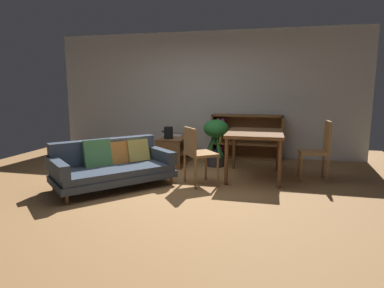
{
  "coord_description": "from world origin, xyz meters",
  "views": [
    {
      "loc": [
        1.44,
        -4.52,
        1.48
      ],
      "look_at": [
        0.23,
        0.54,
        0.6
      ],
      "focal_mm": 30.7,
      "sensor_mm": 36.0,
      "label": 1
    }
  ],
  "objects_px": {
    "dining_table": "(255,137)",
    "fabric_couch": "(112,165)",
    "open_laptop": "(173,134)",
    "dining_chair_far": "(319,148)",
    "dining_chair_near": "(197,151)",
    "potted_floor_plant": "(216,136)",
    "media_console": "(176,150)",
    "desk_speaker": "(168,133)",
    "bookshelf": "(243,136)"
  },
  "relations": [
    {
      "from": "dining_table",
      "to": "fabric_couch",
      "type": "bearing_deg",
      "value": -154.87
    },
    {
      "from": "open_laptop",
      "to": "dining_chair_far",
      "type": "xyz_separation_m",
      "value": [
        2.67,
        -0.76,
        -0.03
      ]
    },
    {
      "from": "dining_table",
      "to": "dining_chair_near",
      "type": "xyz_separation_m",
      "value": [
        -0.84,
        -0.64,
        -0.17
      ]
    },
    {
      "from": "fabric_couch",
      "to": "potted_floor_plant",
      "type": "height_order",
      "value": "potted_floor_plant"
    },
    {
      "from": "open_laptop",
      "to": "dining_chair_far",
      "type": "relative_size",
      "value": 0.41
    },
    {
      "from": "fabric_couch",
      "to": "dining_chair_far",
      "type": "height_order",
      "value": "dining_chair_far"
    },
    {
      "from": "open_laptop",
      "to": "dining_chair_far",
      "type": "height_order",
      "value": "dining_chair_far"
    },
    {
      "from": "media_console",
      "to": "open_laptop",
      "type": "xyz_separation_m",
      "value": [
        -0.07,
        0.07,
        0.3
      ]
    },
    {
      "from": "dining_chair_near",
      "to": "dining_table",
      "type": "bearing_deg",
      "value": 37.22
    },
    {
      "from": "desk_speaker",
      "to": "dining_table",
      "type": "distance_m",
      "value": 1.68
    },
    {
      "from": "desk_speaker",
      "to": "bookshelf",
      "type": "xyz_separation_m",
      "value": [
        1.31,
        1.15,
        -0.19
      ]
    },
    {
      "from": "open_laptop",
      "to": "dining_table",
      "type": "xyz_separation_m",
      "value": [
        1.66,
        -0.82,
        0.13
      ]
    },
    {
      "from": "fabric_couch",
      "to": "bookshelf",
      "type": "distance_m",
      "value": 3.11
    },
    {
      "from": "open_laptop",
      "to": "dining_table",
      "type": "relative_size",
      "value": 0.34
    },
    {
      "from": "potted_floor_plant",
      "to": "fabric_couch",
      "type": "bearing_deg",
      "value": -128.72
    },
    {
      "from": "desk_speaker",
      "to": "media_console",
      "type": "bearing_deg",
      "value": 82.82
    },
    {
      "from": "dining_chair_near",
      "to": "media_console",
      "type": "bearing_deg",
      "value": 118.39
    },
    {
      "from": "potted_floor_plant",
      "to": "dining_chair_near",
      "type": "relative_size",
      "value": 1.0
    },
    {
      "from": "open_laptop",
      "to": "dining_table",
      "type": "height_order",
      "value": "dining_table"
    },
    {
      "from": "dining_chair_near",
      "to": "bookshelf",
      "type": "distance_m",
      "value": 2.27
    },
    {
      "from": "desk_speaker",
      "to": "potted_floor_plant",
      "type": "bearing_deg",
      "value": 16.43
    },
    {
      "from": "dining_table",
      "to": "dining_chair_far",
      "type": "xyz_separation_m",
      "value": [
        1.01,
        0.06,
        -0.16
      ]
    },
    {
      "from": "dining_table",
      "to": "dining_chair_far",
      "type": "height_order",
      "value": "dining_chair_far"
    },
    {
      "from": "open_laptop",
      "to": "fabric_couch",
      "type": "bearing_deg",
      "value": -103.45
    },
    {
      "from": "media_console",
      "to": "dining_chair_near",
      "type": "xyz_separation_m",
      "value": [
        0.75,
        -1.39,
        0.26
      ]
    },
    {
      "from": "potted_floor_plant",
      "to": "dining_chair_far",
      "type": "height_order",
      "value": "dining_chair_far"
    },
    {
      "from": "media_console",
      "to": "desk_speaker",
      "type": "bearing_deg",
      "value": -97.18
    },
    {
      "from": "bookshelf",
      "to": "dining_chair_far",
      "type": "bearing_deg",
      "value": -48.48
    },
    {
      "from": "dining_chair_near",
      "to": "fabric_couch",
      "type": "bearing_deg",
      "value": -164.65
    },
    {
      "from": "media_console",
      "to": "dining_chair_near",
      "type": "bearing_deg",
      "value": -61.61
    },
    {
      "from": "potted_floor_plant",
      "to": "dining_chair_near",
      "type": "distance_m",
      "value": 1.32
    },
    {
      "from": "fabric_couch",
      "to": "dining_chair_near",
      "type": "relative_size",
      "value": 2.08
    },
    {
      "from": "media_console",
      "to": "dining_table",
      "type": "distance_m",
      "value": 1.81
    },
    {
      "from": "potted_floor_plant",
      "to": "dining_chair_far",
      "type": "distance_m",
      "value": 1.88
    },
    {
      "from": "dining_table",
      "to": "dining_chair_near",
      "type": "relative_size",
      "value": 1.29
    },
    {
      "from": "fabric_couch",
      "to": "bookshelf",
      "type": "relative_size",
      "value": 1.27
    },
    {
      "from": "fabric_couch",
      "to": "potted_floor_plant",
      "type": "distance_m",
      "value": 2.14
    },
    {
      "from": "open_laptop",
      "to": "desk_speaker",
      "type": "xyz_separation_m",
      "value": [
        0.03,
        -0.4,
        0.09
      ]
    },
    {
      "from": "dining_chair_far",
      "to": "bookshelf",
      "type": "bearing_deg",
      "value": 131.52
    },
    {
      "from": "desk_speaker",
      "to": "dining_table",
      "type": "relative_size",
      "value": 0.19
    },
    {
      "from": "media_console",
      "to": "desk_speaker",
      "type": "height_order",
      "value": "desk_speaker"
    },
    {
      "from": "potted_floor_plant",
      "to": "bookshelf",
      "type": "bearing_deg",
      "value": 63.85
    },
    {
      "from": "fabric_couch",
      "to": "bookshelf",
      "type": "xyz_separation_m",
      "value": [
        1.77,
        2.55,
        0.14
      ]
    },
    {
      "from": "media_console",
      "to": "desk_speaker",
      "type": "relative_size",
      "value": 4.85
    },
    {
      "from": "fabric_couch",
      "to": "media_console",
      "type": "xyz_separation_m",
      "value": [
        0.5,
        1.73,
        -0.06
      ]
    },
    {
      "from": "dining_chair_near",
      "to": "bookshelf",
      "type": "bearing_deg",
      "value": 76.85
    },
    {
      "from": "open_laptop",
      "to": "media_console",
      "type": "bearing_deg",
      "value": -44.86
    },
    {
      "from": "open_laptop",
      "to": "potted_floor_plant",
      "type": "relative_size",
      "value": 0.44
    },
    {
      "from": "fabric_couch",
      "to": "open_laptop",
      "type": "height_order",
      "value": "fabric_couch"
    },
    {
      "from": "open_laptop",
      "to": "dining_chair_near",
      "type": "height_order",
      "value": "dining_chair_near"
    }
  ]
}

